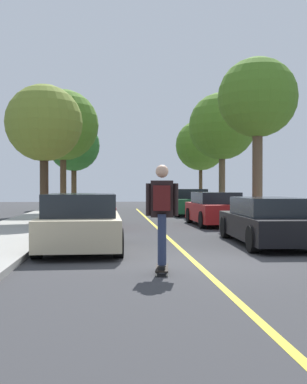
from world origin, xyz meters
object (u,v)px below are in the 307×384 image
(parked_car_right_far, at_px, (188,202))
(skateboarder, at_px, (162,209))
(street_tree_left_nearest, at_px, (44,124))
(street_tree_right_far, at_px, (201,145))
(street_tree_right_nearest, at_px, (258,99))
(street_tree_left_far, at_px, (74,146))
(parked_car_left_near, at_px, (92,210))
(skateboard, at_px, (162,268))
(street_tree_right_near, at_px, (222,127))
(parked_car_left_nearest, at_px, (81,222))
(parked_car_right_near, at_px, (216,209))
(parked_car_right_nearest, at_px, (267,221))
(street_tree_left_near, at_px, (63,125))
(parked_car_right_farthest, at_px, (175,200))

(parked_car_right_far, distance_m, skateboarder, 17.55)
(street_tree_left_nearest, bearing_deg, street_tree_right_far, 55.74)
(street_tree_right_nearest, height_order, skateboarder, street_tree_right_nearest)
(street_tree_left_far, relative_size, skateboarder, 3.41)
(parked_car_left_near, relative_size, skateboard, 5.33)
(parked_car_left_near, height_order, street_tree_right_near, street_tree_right_near)
(parked_car_left_near, xyz_separation_m, skateboard, (1.65, -9.64, -0.56))
(skateboarder, bearing_deg, parked_car_left_nearest, 116.33)
(parked_car_right_near, height_order, street_tree_left_far, street_tree_left_far)
(parked_car_right_nearest, relative_size, street_tree_left_far, 0.75)
(skateboard, bearing_deg, street_tree_left_near, 101.13)
(parked_car_left_near, distance_m, parked_car_right_nearest, 7.53)
(parked_car_right_near, relative_size, parked_car_right_far, 0.91)
(street_tree_left_near, xyz_separation_m, street_tree_left_far, (0.00, 7.36, -0.49))
(parked_car_left_nearest, height_order, street_tree_left_nearest, street_tree_left_nearest)
(street_tree_left_far, relative_size, skateboard, 7.25)
(street_tree_right_nearest, bearing_deg, skateboard, -115.03)
(street_tree_right_near, bearing_deg, street_tree_left_nearest, -143.45)
(parked_car_right_farthest, bearing_deg, parked_car_left_near, -110.26)
(parked_car_right_far, relative_size, street_tree_left_far, 0.72)
(parked_car_right_far, bearing_deg, parked_car_right_farthest, 90.00)
(street_tree_right_far, bearing_deg, parked_car_right_nearest, -95.65)
(skateboarder, bearing_deg, street_tree_left_far, 98.00)
(parked_car_left_nearest, height_order, street_tree_right_near, street_tree_right_near)
(parked_car_right_near, relative_size, parked_car_right_farthest, 0.89)
(parked_car_right_near, xyz_separation_m, street_tree_right_nearest, (2.00, 0.95, 4.62))
(parked_car_left_near, bearing_deg, street_tree_left_far, 97.01)
(street_tree_left_nearest, bearing_deg, street_tree_left_far, 90.00)
(parked_car_right_farthest, bearing_deg, street_tree_left_nearest, -120.40)
(parked_car_right_farthest, height_order, skateboard, parked_car_right_farthest)
(parked_car_right_far, bearing_deg, street_tree_right_near, 14.32)
(street_tree_left_far, bearing_deg, skateboard, -81.98)
(parked_car_left_near, relative_size, street_tree_left_nearest, 0.83)
(parked_car_left_near, bearing_deg, parked_car_right_far, 57.18)
(street_tree_left_near, bearing_deg, street_tree_right_nearest, -39.62)
(street_tree_left_far, distance_m, street_tree_right_nearest, 17.21)
(street_tree_right_near, distance_m, skateboard, 19.10)
(parked_car_right_near, relative_size, street_tree_right_nearest, 0.59)
(street_tree_left_near, bearing_deg, parked_car_right_far, -11.14)
(parked_car_right_nearest, xyz_separation_m, parked_car_right_farthest, (0.00, 18.96, 0.05))
(street_tree_right_far, bearing_deg, parked_car_left_nearest, -108.24)
(parked_car_left_near, height_order, parked_car_right_nearest, parked_car_left_near)
(street_tree_left_far, bearing_deg, street_tree_right_near, -42.73)
(street_tree_left_near, xyz_separation_m, street_tree_right_near, (8.89, -0.84, -0.07))
(street_tree_left_far, height_order, skateboarder, street_tree_left_far)
(parked_car_right_far, xyz_separation_m, parked_car_right_farthest, (-0.00, 5.65, -0.03))
(parked_car_left_nearest, height_order, street_tree_right_nearest, street_tree_right_nearest)
(parked_car_right_nearest, relative_size, street_tree_left_nearest, 0.84)
(parked_car_left_near, xyz_separation_m, skateboarder, (1.65, -9.67, 0.50))
(parked_car_right_farthest, distance_m, street_tree_left_far, 8.45)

